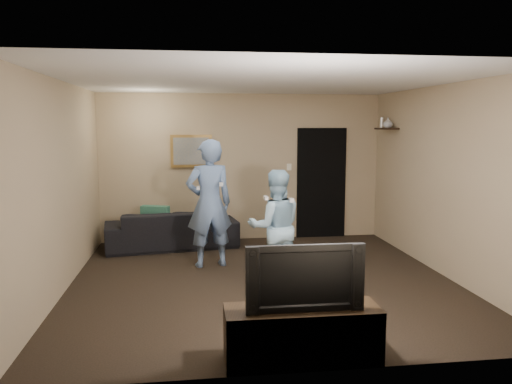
{
  "coord_description": "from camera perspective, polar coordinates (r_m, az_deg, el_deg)",
  "views": [
    {
      "loc": [
        -0.95,
        -6.35,
        2.05
      ],
      "look_at": [
        -0.05,
        0.3,
        1.15
      ],
      "focal_mm": 35.0,
      "sensor_mm": 36.0,
      "label": 1
    }
  ],
  "objects": [
    {
      "name": "throw_pillow",
      "position": [
        8.52,
        -11.43,
        -3.12
      ],
      "size": [
        0.49,
        0.3,
        0.47
      ],
      "primitive_type": "cube",
      "rotation": [
        0.0,
        0.0,
        -0.34
      ],
      "color": "#1C5544",
      "rests_on": "sofa"
    },
    {
      "name": "wall_right",
      "position": [
        7.26,
        20.7,
        1.22
      ],
      "size": [
        0.04,
        5.0,
        2.6
      ],
      "primitive_type": "cube",
      "color": "tan",
      "rests_on": "ground"
    },
    {
      "name": "shelf_vase",
      "position": [
        8.75,
        14.84,
        7.66
      ],
      "size": [
        0.21,
        0.21,
        0.17
      ],
      "primitive_type": "imported",
      "rotation": [
        0.0,
        0.0,
        0.32
      ],
      "color": "silver",
      "rests_on": "wall_shelf"
    },
    {
      "name": "wii_player_left",
      "position": [
        7.24,
        -5.37,
        -1.3
      ],
      "size": [
        0.75,
        0.57,
        1.85
      ],
      "color": "#6684B1",
      "rests_on": "ground"
    },
    {
      "name": "television",
      "position": [
        4.34,
        5.38,
        -9.44
      ],
      "size": [
        1.01,
        0.14,
        0.58
      ],
      "primitive_type": "imported",
      "rotation": [
        0.0,
        0.0,
        -0.01
      ],
      "color": "black",
      "rests_on": "tv_console"
    },
    {
      "name": "light_switch",
      "position": [
        9.03,
        3.81,
        2.87
      ],
      "size": [
        0.08,
        0.02,
        0.12
      ],
      "primitive_type": "cube",
      "color": "silver",
      "rests_on": "wall_back"
    },
    {
      "name": "shelf_figurine",
      "position": [
        9.01,
        14.17,
        7.71
      ],
      "size": [
        0.06,
        0.06,
        0.18
      ],
      "primitive_type": "cylinder",
      "color": "silver",
      "rests_on": "wall_shelf"
    },
    {
      "name": "painting_canvas",
      "position": [
        8.8,
        -7.41,
        4.66
      ],
      "size": [
        0.62,
        0.01,
        0.47
      ],
      "primitive_type": "cube",
      "color": "slate",
      "rests_on": "painting_frame"
    },
    {
      "name": "wall_left",
      "position": [
        6.58,
        -21.31,
        0.57
      ],
      "size": [
        0.04,
        5.0,
        2.6
      ],
      "primitive_type": "cube",
      "color": "tan",
      "rests_on": "ground"
    },
    {
      "name": "ceiling",
      "position": [
        6.44,
        0.8,
        12.54
      ],
      "size": [
        5.0,
        5.0,
        0.04
      ],
      "primitive_type": "cube",
      "color": "silver",
      "rests_on": "wall_back"
    },
    {
      "name": "wii_player_right",
      "position": [
        6.48,
        2.24,
        -3.99
      ],
      "size": [
        0.73,
        0.58,
        1.49
      ],
      "color": "#99C5DF",
      "rests_on": "ground"
    },
    {
      "name": "ground",
      "position": [
        6.74,
        0.76,
        -10.08
      ],
      "size": [
        5.0,
        5.0,
        0.0
      ],
      "primitive_type": "plane",
      "color": "black",
      "rests_on": "ground"
    },
    {
      "name": "sofa",
      "position": [
        8.54,
        -9.6,
        -4.17
      ],
      "size": [
        2.27,
        1.15,
        0.63
      ],
      "primitive_type": "imported",
      "rotation": [
        0.0,
        0.0,
        3.28
      ],
      "color": "black",
      "rests_on": "ground"
    },
    {
      "name": "wall_shelf",
      "position": [
        8.8,
        14.69,
        7.01
      ],
      "size": [
        0.2,
        0.6,
        0.03
      ],
      "primitive_type": "cube",
      "color": "black",
      "rests_on": "wall_right"
    },
    {
      "name": "wall_front",
      "position": [
        4.03,
        6.03,
        -3.14
      ],
      "size": [
        5.0,
        0.04,
        2.6
      ],
      "primitive_type": "cube",
      "color": "tan",
      "rests_on": "ground"
    },
    {
      "name": "tv_console",
      "position": [
        4.52,
        5.29,
        -15.88
      ],
      "size": [
        1.35,
        0.45,
        0.48
      ],
      "primitive_type": "cube",
      "rotation": [
        0.0,
        0.0,
        -0.01
      ],
      "color": "black",
      "rests_on": "ground"
    },
    {
      "name": "wall_back",
      "position": [
        8.93,
        -1.58,
        2.83
      ],
      "size": [
        5.0,
        0.04,
        2.6
      ],
      "primitive_type": "cube",
      "color": "tan",
      "rests_on": "ground"
    },
    {
      "name": "doorway",
      "position": [
        9.2,
        7.47,
        1.03
      ],
      "size": [
        0.9,
        0.06,
        2.0
      ],
      "primitive_type": "cube",
      "color": "black",
      "rests_on": "ground"
    },
    {
      "name": "painting_frame",
      "position": [
        8.83,
        -7.41,
        4.67
      ],
      "size": [
        0.72,
        0.05,
        0.57
      ],
      "primitive_type": "cube",
      "color": "olive",
      "rests_on": "wall_back"
    }
  ]
}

